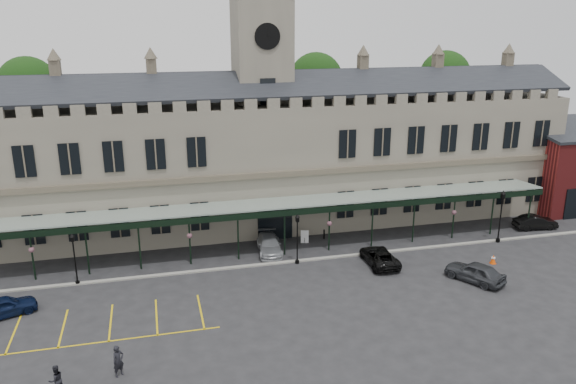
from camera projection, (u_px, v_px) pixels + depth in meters
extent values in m
plane|color=black|center=(308.00, 292.00, 41.69)|extent=(140.00, 140.00, 0.00)
cube|color=#6B6659|center=(263.00, 163.00, 54.78)|extent=(60.00, 10.00, 12.00)
cube|color=brown|center=(275.00, 174.00, 49.91)|extent=(60.00, 0.35, 0.50)
cube|color=black|center=(268.00, 85.00, 50.17)|extent=(60.00, 4.77, 2.20)
cube|color=black|center=(257.00, 79.00, 54.81)|extent=(60.00, 4.77, 2.20)
cube|color=black|center=(275.00, 220.00, 51.25)|extent=(3.20, 0.18, 3.80)
cube|color=#6B6659|center=(262.00, 112.00, 53.31)|extent=(5.00, 5.00, 22.00)
cylinder|color=silver|center=(267.00, 36.00, 48.88)|extent=(2.20, 0.12, 2.20)
cylinder|color=black|center=(267.00, 36.00, 48.82)|extent=(2.30, 0.04, 2.30)
cube|color=black|center=(268.00, 94.00, 50.35)|extent=(1.40, 0.12, 2.80)
cube|color=#8C9E93|center=(280.00, 203.00, 48.84)|extent=(50.00, 4.00, 0.40)
cube|color=black|center=(285.00, 213.00, 47.06)|extent=(50.00, 0.18, 0.50)
cube|color=gray|center=(289.00, 262.00, 46.78)|extent=(60.00, 0.40, 0.12)
cylinder|color=#332314|center=(37.00, 155.00, 58.01)|extent=(0.70, 0.70, 12.00)
sphere|color=black|center=(28.00, 87.00, 55.96)|extent=(6.00, 6.00, 6.00)
cylinder|color=#332314|center=(315.00, 141.00, 64.98)|extent=(0.70, 0.70, 12.00)
sphere|color=black|center=(316.00, 79.00, 62.93)|extent=(6.00, 6.00, 6.00)
cylinder|color=#332314|center=(440.00, 134.00, 68.70)|extent=(0.70, 0.70, 12.00)
sphere|color=black|center=(445.00, 76.00, 66.65)|extent=(6.00, 6.00, 6.00)
cylinder|color=black|center=(78.00, 283.00, 42.84)|extent=(0.32, 0.32, 0.27)
cylinder|color=black|center=(75.00, 263.00, 42.36)|extent=(0.11, 0.11, 3.59)
cube|color=black|center=(72.00, 239.00, 41.79)|extent=(0.25, 0.25, 0.36)
cone|color=black|center=(72.00, 235.00, 41.70)|extent=(0.40, 0.40, 0.27)
cylinder|color=black|center=(297.00, 262.00, 46.58)|extent=(0.34, 0.34, 0.28)
cylinder|color=black|center=(297.00, 242.00, 46.07)|extent=(0.11, 0.11, 3.73)
cube|color=black|center=(297.00, 219.00, 45.49)|extent=(0.26, 0.26, 0.37)
cone|color=black|center=(297.00, 216.00, 45.39)|extent=(0.41, 0.41, 0.28)
cylinder|color=black|center=(498.00, 240.00, 51.07)|extent=(0.38, 0.38, 0.32)
cylinder|color=black|center=(500.00, 220.00, 50.50)|extent=(0.13, 0.13, 4.23)
cube|color=black|center=(503.00, 196.00, 49.83)|extent=(0.30, 0.30, 0.42)
cone|color=black|center=(503.00, 192.00, 49.72)|extent=(0.46, 0.46, 0.32)
cube|color=#F74E07|center=(493.00, 263.00, 46.58)|extent=(0.42, 0.42, 0.04)
cone|color=#F74E07|center=(493.00, 259.00, 46.47)|extent=(0.49, 0.49, 0.77)
cylinder|color=silver|center=(493.00, 258.00, 46.44)|extent=(0.32, 0.32, 0.11)
cylinder|color=black|center=(305.00, 240.00, 50.81)|extent=(0.06, 0.06, 0.50)
cube|color=silver|center=(305.00, 237.00, 50.71)|extent=(0.70, 0.21, 1.21)
cylinder|color=black|center=(270.00, 240.00, 50.36)|extent=(0.15, 0.15, 0.87)
cylinder|color=black|center=(324.00, 234.00, 51.77)|extent=(0.15, 0.15, 0.87)
imported|color=#0C1635|center=(4.00, 306.00, 38.14)|extent=(4.45, 3.08, 1.41)
imported|color=#9EA1A6|center=(269.00, 245.00, 48.66)|extent=(2.45, 4.97, 1.39)
imported|color=black|center=(379.00, 257.00, 46.29)|extent=(2.38, 4.89, 1.34)
imported|color=#303337|center=(475.00, 272.00, 43.18)|extent=(3.92, 4.90, 1.57)
imported|color=black|center=(535.00, 222.00, 54.15)|extent=(4.25, 1.85, 1.36)
imported|color=black|center=(118.00, 361.00, 31.62)|extent=(0.83, 0.78, 1.90)
imported|color=black|center=(56.00, 380.00, 30.16)|extent=(1.02, 0.96, 1.67)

